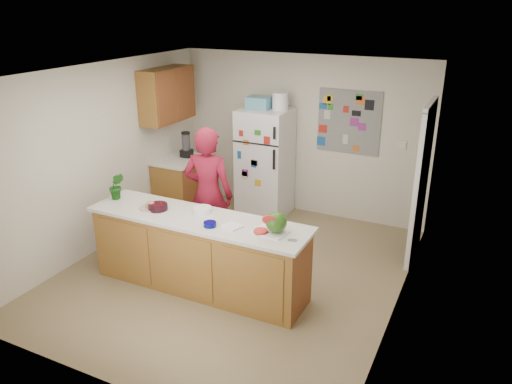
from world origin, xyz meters
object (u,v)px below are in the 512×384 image
at_px(person, 208,195).
at_px(refrigerator, 265,163).
at_px(watermelon, 276,222).
at_px(cherry_bowl, 158,207).

bearing_deg(person, refrigerator, -100.80).
distance_m(watermelon, cherry_bowl, 1.52).
bearing_deg(watermelon, cherry_bowl, -178.86).
height_order(refrigerator, watermelon, refrigerator).
height_order(refrigerator, cherry_bowl, refrigerator).
relative_size(refrigerator, watermelon, 7.42).
bearing_deg(person, watermelon, 141.35).
height_order(refrigerator, person, person).
xyz_separation_m(refrigerator, cherry_bowl, (-0.29, -2.39, 0.11)).
relative_size(refrigerator, person, 0.95).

